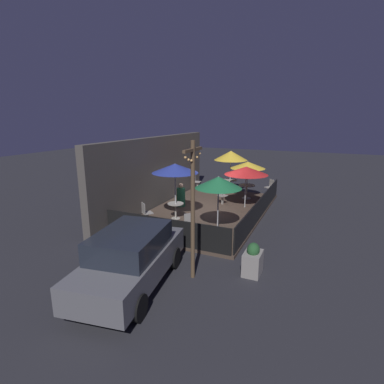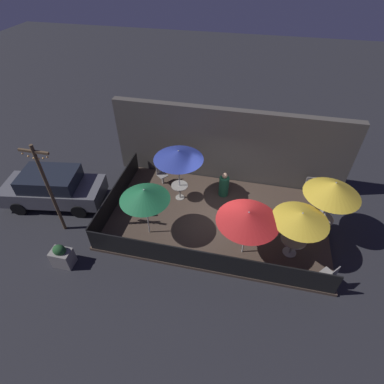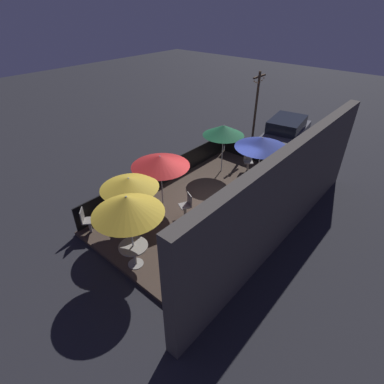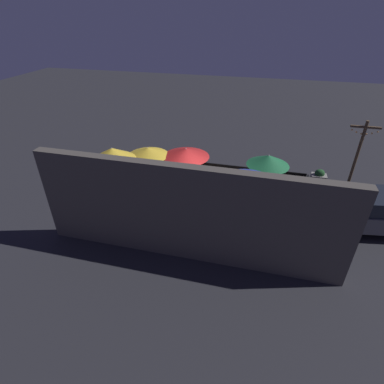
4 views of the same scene
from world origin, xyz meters
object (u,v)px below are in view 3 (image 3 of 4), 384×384
patio_chair_2 (288,180)px  patron_0 (245,210)px  patio_chair_4 (193,284)px  patio_umbrella_1 (129,183)px  patio_umbrella_3 (224,130)px  light_post (256,107)px  patio_umbrella_4 (160,161)px  patio_chair_0 (248,160)px  parked_car_0 (285,133)px  planter_box (219,137)px  patio_chair_1 (187,204)px  dining_table_2 (257,182)px  dining_table_0 (134,250)px  patio_umbrella_0 (127,205)px  dining_table_1 (133,215)px  patio_umbrella_2 (262,143)px  patio_chair_3 (87,220)px

patio_chair_2 → patron_0: bearing=34.3°
patio_chair_4 → patio_umbrella_1: bearing=-20.1°
patio_umbrella_3 → light_post: light_post is taller
patio_umbrella_4 → patio_umbrella_3: bearing=177.4°
patio_chair_4 → patron_0: size_ratio=0.80×
patio_chair_0 → parked_car_0: (-3.69, -0.00, 0.23)m
planter_box → patio_umbrella_3: bearing=38.1°
patio_chair_1 → planter_box: size_ratio=0.95×
light_post → parked_car_0: (-1.10, 1.34, -1.37)m
patio_umbrella_4 → dining_table_2: patio_umbrella_4 is taller
dining_table_0 → patio_chair_0: 7.33m
patio_umbrella_0 → patio_chair_0: patio_umbrella_0 is taller
patio_umbrella_3 → planter_box: patio_umbrella_3 is taller
dining_table_0 → planter_box: planter_box is taller
patio_umbrella_0 → patio_umbrella_1: 1.72m
dining_table_1 → patio_chair_0: size_ratio=1.00×
patio_chair_4 → patron_0: (-3.69, -0.73, -0.01)m
patio_umbrella_2 → patio_chair_3: patio_umbrella_2 is taller
patio_umbrella_1 → patio_chair_3: (1.15, -1.07, -1.36)m
patio_umbrella_0 → patron_0: patio_umbrella_0 is taller
patio_umbrella_0 → patio_chair_4: patio_umbrella_0 is taller
patron_0 → light_post: light_post is taller
light_post → patio_umbrella_1: bearing=4.2°
patio_chair_2 → patio_umbrella_3: bearing=-44.1°
dining_table_0 → patio_umbrella_1: bearing=-129.5°
patio_umbrella_1 → patio_umbrella_3: (-5.37, -0.18, 0.11)m
patio_umbrella_3 → patio_chair_0: bearing=134.1°
dining_table_1 → planter_box: bearing=-164.6°
patio_chair_1 → patio_chair_4: 3.62m
patron_0 → parked_car_0: size_ratio=0.27×
patio_umbrella_4 → patio_chair_0: bearing=166.9°
patio_chair_3 → patio_chair_1: bearing=8.9°
patio_umbrella_4 → patron_0: 3.51m
planter_box → dining_table_1: bearing=15.4°
patio_umbrella_1 → patio_chair_1: patio_umbrella_1 is taller
patio_umbrella_2 → dining_table_2: (-0.00, 0.00, -1.73)m
patio_chair_3 → light_post: size_ratio=0.24×
patio_umbrella_1 → patio_chair_3: 2.08m
patio_chair_1 → patio_umbrella_4: bearing=-61.7°
patio_chair_2 → planter_box: 5.51m
patio_umbrella_1 → light_post: bearing=-175.8°
parked_car_0 → dining_table_1: bearing=-13.0°
patio_umbrella_4 → patio_chair_1: size_ratio=2.31×
patio_umbrella_0 → patio_chair_1: size_ratio=2.68×
patio_chair_3 → patio_umbrella_0: bearing=-45.3°
patio_umbrella_2 → patio_chair_3: (5.85, -3.10, -1.76)m
patron_0 → planter_box: patron_0 is taller
patio_umbrella_4 → dining_table_1: 2.16m
patio_chair_4 → patio_umbrella_0: bearing=0.0°
patio_chair_3 → parked_car_0: bearing=33.8°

